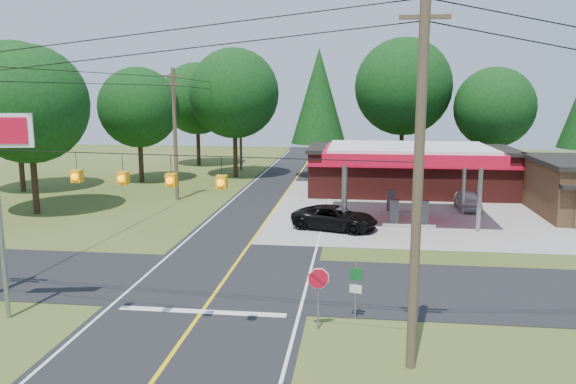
# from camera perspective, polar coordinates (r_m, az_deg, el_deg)

# --- Properties ---
(ground) EXTENTS (120.00, 120.00, 0.00)m
(ground) POSITION_cam_1_polar(r_m,az_deg,el_deg) (25.35, -6.52, -8.96)
(ground) COLOR #374E1B
(ground) RESTS_ON ground
(main_highway) EXTENTS (8.00, 120.00, 0.02)m
(main_highway) POSITION_cam_1_polar(r_m,az_deg,el_deg) (25.35, -6.52, -8.94)
(main_highway) COLOR black
(main_highway) RESTS_ON ground
(cross_road) EXTENTS (70.00, 7.00, 0.02)m
(cross_road) POSITION_cam_1_polar(r_m,az_deg,el_deg) (25.34, -6.52, -8.93)
(cross_road) COLOR black
(cross_road) RESTS_ON ground
(lane_center_yellow) EXTENTS (0.15, 110.00, 0.00)m
(lane_center_yellow) POSITION_cam_1_polar(r_m,az_deg,el_deg) (25.34, -6.52, -8.91)
(lane_center_yellow) COLOR yellow
(lane_center_yellow) RESTS_ON main_highway
(gas_canopy) EXTENTS (10.60, 7.40, 4.88)m
(gas_canopy) POSITION_cam_1_polar(r_m,az_deg,el_deg) (36.62, 12.14, 3.68)
(gas_canopy) COLOR gray
(gas_canopy) RESTS_ON ground
(convenience_store) EXTENTS (16.40, 7.55, 3.80)m
(convenience_store) POSITION_cam_1_polar(r_m,az_deg,el_deg) (46.87, 12.20, 2.18)
(convenience_store) COLOR #571D19
(convenience_store) RESTS_ON ground
(utility_pole_near_right) EXTENTS (1.80, 0.30, 11.50)m
(utility_pole_near_right) POSITION_cam_1_polar(r_m,az_deg,el_deg) (16.51, 13.10, 1.78)
(utility_pole_near_right) COLOR #473828
(utility_pole_near_right) RESTS_ON ground
(utility_pole_far_left) EXTENTS (1.80, 0.30, 10.00)m
(utility_pole_far_left) POSITION_cam_1_polar(r_m,az_deg,el_deg) (43.59, -11.41, 5.96)
(utility_pole_far_left) COLOR #473828
(utility_pole_far_left) RESTS_ON ground
(utility_pole_north) EXTENTS (0.30, 0.30, 9.50)m
(utility_pole_north) POSITION_cam_1_polar(r_m,az_deg,el_deg) (59.63, -4.85, 6.80)
(utility_pole_north) COLOR #473828
(utility_pole_north) RESTS_ON ground
(overhead_beacons) EXTENTS (17.04, 2.04, 1.03)m
(overhead_beacons) POSITION_cam_1_polar(r_m,az_deg,el_deg) (18.64, -14.23, 3.46)
(overhead_beacons) COLOR black
(overhead_beacons) RESTS_ON ground
(treeline_backdrop) EXTENTS (70.27, 51.59, 13.30)m
(treeline_backdrop) POSITION_cam_1_polar(r_m,az_deg,el_deg) (47.52, 1.12, 9.26)
(treeline_backdrop) COLOR #332316
(treeline_backdrop) RESTS_ON ground
(suv_car) EXTENTS (6.38, 6.38, 1.43)m
(suv_car) POSITION_cam_1_polar(r_m,az_deg,el_deg) (34.13, 4.79, -2.64)
(suv_car) COLOR black
(suv_car) RESTS_ON ground
(sedan_car) EXTENTS (3.83, 3.83, 1.29)m
(sedan_car) POSITION_cam_1_polar(r_m,az_deg,el_deg) (41.72, 17.79, -0.83)
(sedan_car) COLOR silver
(sedan_car) RESTS_ON ground
(octagonal_stop_sign) EXTENTS (0.78, 0.27, 2.29)m
(octagonal_stop_sign) POSITION_cam_1_polar(r_m,az_deg,el_deg) (19.79, 3.09, -9.30)
(octagonal_stop_sign) COLOR gray
(octagonal_stop_sign) RESTS_ON ground
(route_sign_post) EXTENTS (0.45, 0.16, 2.25)m
(route_sign_post) POSITION_cam_1_polar(r_m,az_deg,el_deg) (20.92, 6.90, -9.30)
(route_sign_post) COLOR gray
(route_sign_post) RESTS_ON ground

